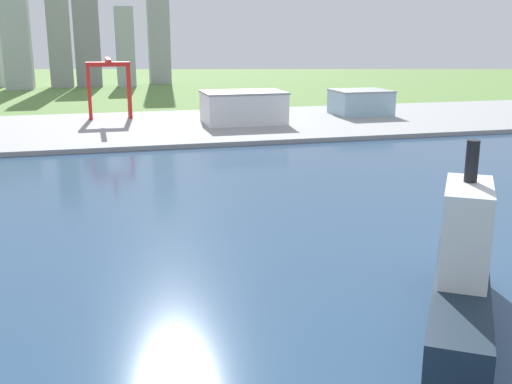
% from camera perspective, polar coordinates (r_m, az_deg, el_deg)
% --- Properties ---
extents(ground_plane, '(2400.00, 2400.00, 0.00)m').
position_cam_1_polar(ground_plane, '(200.40, -0.18, -1.98)').
color(ground_plane, '#5F8641').
extents(water_bay, '(840.00, 360.00, 0.15)m').
position_cam_1_polar(water_bay, '(146.47, 5.87, -8.41)').
color(water_bay, '#2D4C70').
rests_on(water_bay, ground).
extents(industrial_pier, '(840.00, 140.00, 2.50)m').
position_cam_1_polar(industrial_pier, '(383.05, -7.46, 6.06)').
color(industrial_pier, '#9A9A9C').
rests_on(industrial_pier, ground).
extents(cargo_ship, '(39.86, 52.73, 36.88)m').
position_cam_1_polar(cargo_ship, '(127.45, 18.59, -7.69)').
color(cargo_ship, '#192838').
rests_on(cargo_ship, water_bay).
extents(port_crane_red, '(27.76, 46.24, 39.24)m').
position_cam_1_polar(port_crane_red, '(413.18, -13.56, 10.59)').
color(port_crane_red, red).
rests_on(port_crane_red, industrial_pier).
extents(warehouse_main, '(50.10, 34.83, 19.65)m').
position_cam_1_polar(warehouse_main, '(384.97, -1.18, 7.89)').
color(warehouse_main, white).
rests_on(warehouse_main, industrial_pier).
extents(warehouse_annex, '(37.67, 32.65, 16.83)m').
position_cam_1_polar(warehouse_annex, '(432.61, 9.70, 8.24)').
color(warehouse_annex, '#99BCD1').
rests_on(warehouse_annex, industrial_pier).
extents(distant_skyline, '(202.62, 62.04, 156.23)m').
position_cam_1_polar(distant_skyline, '(709.90, -16.55, 14.20)').
color(distant_skyline, '#AFB3B2').
rests_on(distant_skyline, ground).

